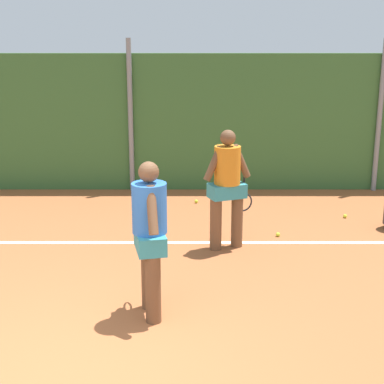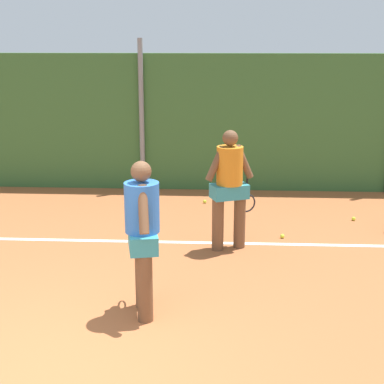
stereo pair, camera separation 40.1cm
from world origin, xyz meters
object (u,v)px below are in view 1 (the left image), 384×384
(tennis_ball_1, at_px, (194,201))
(tennis_ball_4, at_px, (343,216))
(tennis_ball_5, at_px, (276,234))
(player_foreground_near, at_px, (148,231))
(player_midcourt, at_px, (225,183))

(tennis_ball_1, xyz_separation_m, tennis_ball_4, (2.58, -0.92, 0.00))
(tennis_ball_4, bearing_deg, tennis_ball_1, 160.37)
(tennis_ball_4, relative_size, tennis_ball_5, 1.00)
(player_foreground_near, xyz_separation_m, tennis_ball_1, (0.54, 4.48, -0.96))
(player_midcourt, bearing_deg, tennis_ball_5, 8.26)
(tennis_ball_4, bearing_deg, player_midcourt, -146.12)
(player_foreground_near, xyz_separation_m, tennis_ball_4, (3.12, 3.56, -0.96))
(player_foreground_near, xyz_separation_m, player_midcourt, (0.97, 2.11, 0.00))
(player_midcourt, relative_size, tennis_ball_5, 26.85)
(tennis_ball_4, height_order, tennis_ball_5, same)
(tennis_ball_1, relative_size, tennis_ball_4, 1.00)
(tennis_ball_1, xyz_separation_m, tennis_ball_5, (1.28, -1.88, 0.00))
(tennis_ball_4, bearing_deg, tennis_ball_5, -143.80)
(player_foreground_near, distance_m, player_midcourt, 2.33)
(player_midcourt, height_order, tennis_ball_5, player_midcourt)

